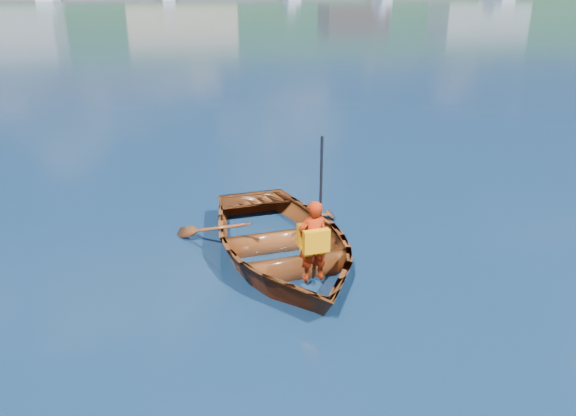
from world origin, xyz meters
TOP-DOWN VIEW (x-y plane):
  - ground at (0.00, 0.00)m, footprint 600.00×600.00m
  - rowboat at (-1.07, 0.28)m, footprint 3.29×4.22m
  - child_paddler at (-0.79, -0.59)m, footprint 0.44×0.38m

SIDE VIEW (x-z plane):
  - ground at x=0.00m, z-range 0.00..0.00m
  - rowboat at x=-1.07m, z-range -0.15..0.65m
  - child_paddler at x=-0.79m, z-range -0.28..1.60m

